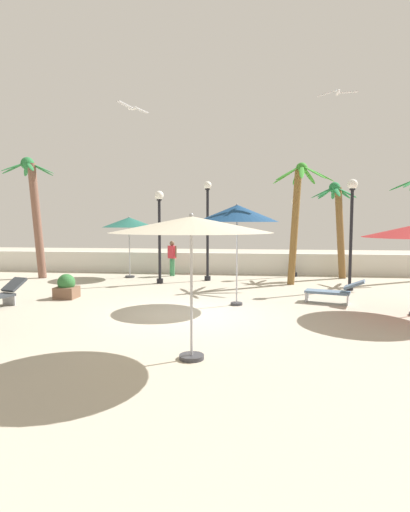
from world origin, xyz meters
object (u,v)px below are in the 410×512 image
Objects in this scene: patio_umbrella_3 at (237,214)px; palm_tree_1 at (34,205)px; seagull_0 at (133,108)px; patio_umbrella_2 at (129,223)px; lamp_post_3 at (295,222)px; palm_tree_3 at (338,218)px; lamp_post_0 at (159,225)px; lamp_post_2 at (351,220)px; lounge_chair_0 at (334,291)px; seagull_1 at (338,93)px; guest_0 at (172,255)px; patio_umbrella_4 at (191,225)px; lamp_post_1 at (208,222)px; palm_tree_0 at (297,208)px; planter at (66,287)px.

patio_umbrella_3 is 0.57× the size of palm_tree_1.
seagull_0 reaches higher than palm_tree_1.
patio_umbrella_3 is at bearing -47.64° from patio_umbrella_2.
patio_umbrella_3 is 2.53× the size of seagull_0.
lamp_post_3 is (12.20, 1.89, -0.81)m from palm_tree_1.
lamp_post_0 is (-7.91, -2.53, -0.31)m from palm_tree_3.
patio_umbrella_3 is 0.75× the size of lamp_post_2.
palm_tree_1 is 2.94× the size of lounge_chair_0.
palm_tree_1 is 1.33× the size of lamp_post_2.
palm_tree_1 is at bearing 151.69° from patio_umbrella_3.
guest_0 is at bearing 143.11° from seagull_1.
patio_umbrella_4 is 7.19m from seagull_0.
lamp_post_1 is at bearing 142.68° from seagull_1.
lamp_post_2 is (9.56, -2.53, 0.09)m from patio_umbrella_2.
seagull_0 is (6.29, -4.94, 2.88)m from palm_tree_1.
palm_tree_1 is at bearing -173.84° from palm_tree_3.
palm_tree_3 reaches higher than lamp_post_2.
lamp_post_0 reaches higher than patio_umbrella_4.
patio_umbrella_2 is at bearing 109.11° from seagull_0.
patio_umbrella_4 is at bearing -63.44° from seagull_0.
palm_tree_0 is at bearing -10.68° from lamp_post_1.
patio_umbrella_2 is at bearing 148.55° from lounge_chair_0.
lamp_post_1 is (1.95, 1.07, 0.13)m from lamp_post_0.
palm_tree_0 is (2.97, 9.76, 0.65)m from patio_umbrella_4.
seagull_0 reaches higher than lamp_post_3.
lamp_post_3 is 2.25× the size of guest_0.
lamp_post_3 is (-1.72, 3.80, -0.07)m from lamp_post_2.
lamp_post_3 is at bearing 70.55° from patio_umbrella_3.
palm_tree_0 reaches higher than planter.
palm_tree_1 reaches higher than palm_tree_3.
lamp_post_0 is 3.12× the size of seagull_0.
lamp_post_2 reaches higher than patio_umbrella_3.
palm_tree_1 is 13.95m from lounge_chair_0.
lamp_post_2 is at bearing 21.64° from seagull_0.
patio_umbrella_3 reaches higher than planter.
palm_tree_1 is (-9.03, 10.43, 0.86)m from patio_umbrella_4.
palm_tree_0 reaches higher than patio_umbrella_3.
lamp_post_3 is 9.75m from seagull_0.
palm_tree_0 is 2.65× the size of lounge_chair_0.
patio_umbrella_4 reaches higher than lounge_chair_0.
lamp_post_3 is (-1.92, 0.37, -0.21)m from palm_tree_3.
lamp_post_1 is (-5.96, -1.46, -0.19)m from palm_tree_3.
palm_tree_3 reaches higher than patio_umbrella_2.
planter is at bearing -51.56° from palm_tree_1.
seagull_1 is at bearing 83.06° from lounge_chair_0.
patio_umbrella_3 is 5.47m from lamp_post_0.
lamp_post_0 is (-2.83, 9.42, -0.05)m from patio_umbrella_4.
seagull_1 reaches higher than lamp_post_3.
lamp_post_0 is (1.85, -1.63, -0.09)m from patio_umbrella_2.
lamp_post_0 is at bearing 173.31° from lamp_post_2.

